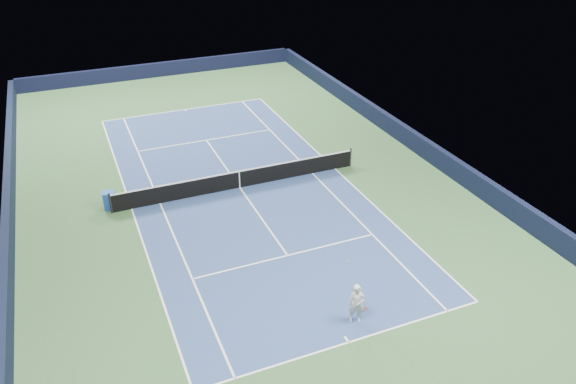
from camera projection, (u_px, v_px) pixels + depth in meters
name	position (u px, v px, depth m)	size (l,w,h in m)	color
ground	(240.00, 188.00, 28.86)	(40.00, 40.00, 0.00)	#2F542D
wall_far	(161.00, 69.00, 44.49)	(22.00, 0.35, 1.10)	black
wall_right	(418.00, 144.00, 32.21)	(0.35, 40.00, 1.10)	black
wall_left	(8.00, 222.00, 24.96)	(0.35, 40.00, 1.10)	black
court_surface	(240.00, 188.00, 28.86)	(10.97, 23.77, 0.01)	navy
baseline_far	(185.00, 110.00, 38.39)	(10.97, 0.08, 0.00)	white
baseline_near	(349.00, 342.00, 19.32)	(10.97, 0.08, 0.00)	white
sideline_doubles_right	(335.00, 169.00, 30.69)	(0.08, 23.77, 0.00)	white
sideline_doubles_left	(132.00, 209.00, 27.02)	(0.08, 23.77, 0.00)	white
sideline_singles_right	(312.00, 173.00, 30.23)	(0.08, 23.77, 0.00)	white
sideline_singles_left	(160.00, 203.00, 27.48)	(0.08, 23.77, 0.00)	white
service_line_far	(206.00, 140.00, 33.99)	(8.23, 0.08, 0.00)	white
service_line_near	(288.00, 255.00, 23.72)	(8.23, 0.08, 0.00)	white
center_service_line	(240.00, 187.00, 28.85)	(0.08, 12.80, 0.00)	white
center_mark_far	(185.00, 110.00, 38.27)	(0.08, 0.30, 0.00)	white
center_mark_near	(347.00, 339.00, 19.44)	(0.08, 0.30, 0.00)	white
tennis_net	(239.00, 179.00, 28.61)	(12.90, 0.10, 1.07)	black
sponsor_cube	(109.00, 200.00, 26.87)	(0.63, 0.57, 0.89)	#1E4AB6
tennis_player	(357.00, 304.00, 19.89)	(0.79, 1.32, 1.97)	silver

